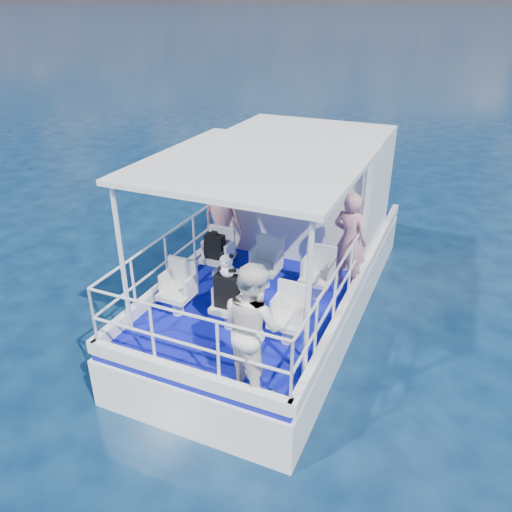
% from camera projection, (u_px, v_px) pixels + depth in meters
% --- Properties ---
extents(ground, '(2000.00, 2000.00, 0.00)m').
position_uv_depth(ground, '(260.00, 336.00, 8.69)').
color(ground, '#071A36').
rests_on(ground, ground).
extents(hull, '(3.00, 7.00, 1.60)m').
position_uv_depth(hull, '(280.00, 307.00, 9.51)').
color(hull, white).
rests_on(hull, ground).
extents(deck, '(2.90, 6.90, 0.10)m').
position_uv_depth(deck, '(281.00, 268.00, 9.13)').
color(deck, '#0B0D99').
rests_on(deck, hull).
extents(cabin, '(2.85, 2.00, 2.20)m').
position_uv_depth(cabin, '(307.00, 187.00, 9.66)').
color(cabin, white).
rests_on(cabin, deck).
extents(canopy, '(3.00, 3.20, 0.08)m').
position_uv_depth(canopy, '(255.00, 163.00, 7.11)').
color(canopy, white).
rests_on(canopy, cabin).
extents(canopy_posts, '(2.77, 2.97, 2.20)m').
position_uv_depth(canopy_posts, '(254.00, 237.00, 7.58)').
color(canopy_posts, white).
rests_on(canopy_posts, deck).
extents(railings, '(2.84, 3.59, 1.00)m').
position_uv_depth(railings, '(245.00, 281.00, 7.59)').
color(railings, white).
rests_on(railings, deck).
extents(seat_port_fwd, '(0.48, 0.46, 0.38)m').
position_uv_depth(seat_port_fwd, '(217.00, 266.00, 8.69)').
color(seat_port_fwd, silver).
rests_on(seat_port_fwd, deck).
extents(seat_center_fwd, '(0.48, 0.46, 0.38)m').
position_uv_depth(seat_center_fwd, '(265.00, 276.00, 8.36)').
color(seat_center_fwd, silver).
rests_on(seat_center_fwd, deck).
extents(seat_stbd_fwd, '(0.48, 0.46, 0.38)m').
position_uv_depth(seat_stbd_fwd, '(316.00, 287.00, 8.04)').
color(seat_stbd_fwd, silver).
rests_on(seat_stbd_fwd, deck).
extents(seat_port_aft, '(0.48, 0.46, 0.38)m').
position_uv_depth(seat_port_aft, '(177.00, 303.00, 7.63)').
color(seat_port_aft, silver).
rests_on(seat_port_aft, deck).
extents(seat_center_aft, '(0.48, 0.46, 0.38)m').
position_uv_depth(seat_center_aft, '(230.00, 316.00, 7.30)').
color(seat_center_aft, silver).
rests_on(seat_center_aft, deck).
extents(seat_stbd_aft, '(0.48, 0.46, 0.38)m').
position_uv_depth(seat_stbd_aft, '(288.00, 330.00, 6.98)').
color(seat_stbd_aft, silver).
rests_on(seat_stbd_aft, deck).
extents(passenger_port_fwd, '(0.58, 0.42, 1.54)m').
position_uv_depth(passenger_port_fwd, '(222.00, 219.00, 9.06)').
color(passenger_port_fwd, '#CC8487').
rests_on(passenger_port_fwd, deck).
extents(passenger_stbd_fwd, '(0.68, 0.53, 1.65)m').
position_uv_depth(passenger_stbd_fwd, '(350.00, 241.00, 8.11)').
color(passenger_stbd_fwd, '#CD8590').
rests_on(passenger_stbd_fwd, deck).
extents(passenger_stbd_aft, '(1.03, 0.96, 1.69)m').
position_uv_depth(passenger_stbd_aft, '(252.00, 327.00, 5.93)').
color(passenger_stbd_aft, white).
rests_on(passenger_stbd_aft, deck).
extents(backpack_port, '(0.32, 0.18, 0.42)m').
position_uv_depth(backpack_port, '(215.00, 246.00, 8.47)').
color(backpack_port, black).
rests_on(backpack_port, seat_port_fwd).
extents(backpack_center, '(0.34, 0.19, 0.51)m').
position_uv_depth(backpack_center, '(227.00, 291.00, 7.07)').
color(backpack_center, black).
rests_on(backpack_center, seat_center_aft).
extents(compact_camera, '(0.10, 0.06, 0.06)m').
position_uv_depth(compact_camera, '(214.00, 233.00, 8.37)').
color(compact_camera, black).
rests_on(compact_camera, backpack_port).
extents(panda, '(0.23, 0.19, 0.36)m').
position_uv_depth(panda, '(227.00, 265.00, 6.85)').
color(panda, white).
rests_on(panda, backpack_center).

